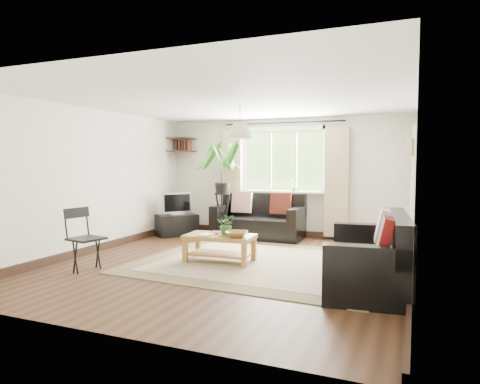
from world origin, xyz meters
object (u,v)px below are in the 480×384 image
at_px(sofa_back, 258,217).
at_px(coffee_table, 220,249).
at_px(sofa_right, 367,252).
at_px(tv_stand, 177,225).
at_px(palm_stand, 222,189).
at_px(folding_chair, 87,240).

relative_size(sofa_back, coffee_table, 1.71).
distance_m(sofa_back, sofa_right, 3.55).
xyz_separation_m(tv_stand, palm_stand, (0.95, 0.17, 0.75)).
distance_m(coffee_table, folding_chair, 1.90).
relative_size(sofa_back, folding_chair, 2.01).
height_order(tv_stand, folding_chair, folding_chair).
xyz_separation_m(sofa_right, palm_stand, (-3.06, 2.48, 0.54)).
bearing_deg(coffee_table, folding_chair, -142.00).
relative_size(tv_stand, palm_stand, 0.42).
relative_size(tv_stand, folding_chair, 0.93).
bearing_deg(palm_stand, sofa_right, -38.99).
distance_m(coffee_table, palm_stand, 2.30).
relative_size(sofa_back, tv_stand, 2.18).
relative_size(sofa_back, sofa_right, 0.97).
distance_m(tv_stand, folding_chair, 3.01).
xyz_separation_m(sofa_right, tv_stand, (-4.01, 2.30, -0.21)).
relative_size(coffee_table, folding_chair, 1.18).
relative_size(sofa_right, tv_stand, 2.24).
relative_size(sofa_right, palm_stand, 0.93).
height_order(sofa_back, coffee_table, sofa_back).
xyz_separation_m(coffee_table, palm_stand, (-0.87, 1.99, 0.76)).
distance_m(sofa_back, coffee_table, 2.18).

